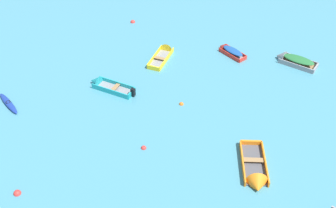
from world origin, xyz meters
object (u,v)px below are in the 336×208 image
at_px(rowboat_yellow_outer_left, 165,52).
at_px(rowboat_grey_outer_right, 292,60).
at_px(mooring_buoy_near_foreground, 181,104).
at_px(mooring_buoy_trailing, 133,22).
at_px(rowboat_red_far_right, 229,50).
at_px(mooring_buoy_outer_edge, 17,194).
at_px(kayak_deep_blue_near_left, 8,103).
at_px(rowboat_orange_far_back, 256,177).
at_px(rowboat_turquoise_cluster_inner, 105,85).
at_px(mooring_buoy_central, 144,148).

bearing_deg(rowboat_yellow_outer_left, rowboat_grey_outer_right, 5.00).
xyz_separation_m(mooring_buoy_near_foreground, mooring_buoy_trailing, (-7.19, 11.63, 0.00)).
bearing_deg(rowboat_red_far_right, mooring_buoy_trailing, 160.30).
xyz_separation_m(rowboat_yellow_outer_left, mooring_buoy_outer_edge, (-5.47, -17.19, -0.18)).
distance_m(rowboat_grey_outer_right, kayak_deep_blue_near_left, 23.73).
bearing_deg(rowboat_yellow_outer_left, rowboat_orange_far_back, -55.82).
distance_m(rowboat_turquoise_cluster_inner, mooring_buoy_trailing, 10.82).
relative_size(kayak_deep_blue_near_left, rowboat_turquoise_cluster_inner, 0.65).
bearing_deg(mooring_buoy_near_foreground, rowboat_turquoise_cluster_inner, 172.64).
relative_size(mooring_buoy_outer_edge, mooring_buoy_trailing, 1.02).
bearing_deg(rowboat_red_far_right, rowboat_yellow_outer_left, -166.00).
distance_m(kayak_deep_blue_near_left, mooring_buoy_near_foreground, 13.29).
distance_m(kayak_deep_blue_near_left, rowboat_orange_far_back, 19.27).
height_order(rowboat_grey_outer_right, mooring_buoy_trailing, rowboat_grey_outer_right).
bearing_deg(rowboat_yellow_outer_left, mooring_buoy_trailing, 131.44).
height_order(rowboat_grey_outer_right, rowboat_yellow_outer_left, rowboat_grey_outer_right).
bearing_deg(rowboat_orange_far_back, mooring_buoy_near_foreground, 133.67).
bearing_deg(rowboat_red_far_right, rowboat_turquoise_cluster_inner, -142.22).
relative_size(mooring_buoy_outer_edge, mooring_buoy_central, 1.29).
distance_m(kayak_deep_blue_near_left, mooring_buoy_outer_edge, 9.03).
bearing_deg(mooring_buoy_trailing, rowboat_red_far_right, -19.70).
xyz_separation_m(rowboat_grey_outer_right, mooring_buoy_trailing, (-15.50, 4.01, -0.32)).
bearing_deg(mooring_buoy_central, rowboat_turquoise_cluster_inner, 128.86).
height_order(rowboat_turquoise_cluster_inner, mooring_buoy_trailing, rowboat_turquoise_cluster_inner).
relative_size(mooring_buoy_central, mooring_buoy_trailing, 0.79).
xyz_separation_m(rowboat_red_far_right, mooring_buoy_near_foreground, (-2.83, -8.05, -0.26)).
bearing_deg(rowboat_orange_far_back, rowboat_turquoise_cluster_inner, 150.30).
relative_size(kayak_deep_blue_near_left, rowboat_red_far_right, 0.95).
bearing_deg(kayak_deep_blue_near_left, rowboat_red_far_right, 34.59).
relative_size(rowboat_yellow_outer_left, mooring_buoy_trailing, 8.58).
distance_m(kayak_deep_blue_near_left, mooring_buoy_trailing, 15.60).
relative_size(mooring_buoy_near_foreground, mooring_buoy_trailing, 0.74).
bearing_deg(rowboat_red_far_right, kayak_deep_blue_near_left, -145.41).
bearing_deg(mooring_buoy_near_foreground, mooring_buoy_trailing, 121.71).
height_order(kayak_deep_blue_near_left, rowboat_turquoise_cluster_inner, rowboat_turquoise_cluster_inner).
bearing_deg(mooring_buoy_outer_edge, rowboat_grey_outer_right, 47.64).
xyz_separation_m(rowboat_red_far_right, rowboat_orange_far_back, (3.16, -14.32, -0.06)).
distance_m(rowboat_red_far_right, rowboat_turquoise_cluster_inner, 11.77).
distance_m(mooring_buoy_near_foreground, mooring_buoy_trailing, 13.68).
bearing_deg(rowboat_yellow_outer_left, rowboat_turquoise_cluster_inner, -122.42).
relative_size(rowboat_grey_outer_right, rowboat_red_far_right, 1.34).
height_order(rowboat_grey_outer_right, mooring_buoy_central, rowboat_grey_outer_right).
height_order(rowboat_orange_far_back, mooring_buoy_near_foreground, rowboat_orange_far_back).
relative_size(kayak_deep_blue_near_left, mooring_buoy_near_foreground, 7.72).
bearing_deg(mooring_buoy_trailing, kayak_deep_blue_near_left, -111.78).
relative_size(rowboat_grey_outer_right, mooring_buoy_central, 10.18).
bearing_deg(rowboat_orange_far_back, mooring_buoy_central, 171.69).
bearing_deg(rowboat_grey_outer_right, rowboat_yellow_outer_left, -175.00).
bearing_deg(rowboat_grey_outer_right, mooring_buoy_central, -127.93).
relative_size(mooring_buoy_outer_edge, mooring_buoy_near_foreground, 1.37).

